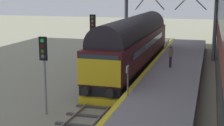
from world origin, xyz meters
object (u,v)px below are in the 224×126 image
signal_post_mid (44,64)px  platform_number_sign (128,76)px  signal_post_far (93,38)px  diesel_locomotive (134,42)px  waiting_passenger (171,54)px

signal_post_mid → platform_number_sign: signal_post_mid is taller
signal_post_far → diesel_locomotive: bearing=57.4°
waiting_passenger → signal_post_far: bearing=116.1°
signal_post_mid → signal_post_far: 7.92m
platform_number_sign → waiting_passenger: size_ratio=1.03×
signal_post_far → waiting_passenger: signal_post_far is taller
signal_post_far → platform_number_sign: 7.83m
diesel_locomotive → waiting_passenger: diesel_locomotive is taller
diesel_locomotive → waiting_passenger: size_ratio=11.74×
signal_post_mid → waiting_passenger: size_ratio=2.63×
diesel_locomotive → signal_post_far: 4.44m
signal_post_far → waiting_passenger: size_ratio=3.05×
signal_post_far → platform_number_sign: signal_post_far is taller
diesel_locomotive → signal_post_far: bearing=-122.6°
signal_post_far → platform_number_sign: size_ratio=2.97×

